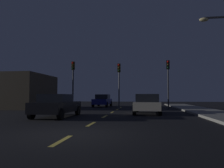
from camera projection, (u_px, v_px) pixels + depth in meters
ground_plane at (106, 116)px, 14.40m from camera, size 80.00×80.00×0.00m
lane_stripe_nearest at (62, 141)px, 6.29m from camera, size 0.16×1.60×0.01m
lane_stripe_second at (91, 124)px, 10.05m from camera, size 0.16×1.60×0.01m
lane_stripe_third at (105, 117)px, 13.81m from camera, size 0.16×1.60×0.01m
lane_stripe_fourth at (112, 112)px, 17.57m from camera, size 0.16×1.60×0.01m
lane_stripe_fifth at (117, 109)px, 21.33m from camera, size 0.16×1.60×0.01m
lane_stripe_sixth at (121, 107)px, 25.09m from camera, size 0.16×1.60×0.01m
traffic_signal_left at (73, 76)px, 23.19m from camera, size 0.32×0.38×5.07m
traffic_signal_center at (119, 77)px, 22.53m from camera, size 0.32×0.38×4.74m
traffic_signal_right at (168, 75)px, 21.88m from camera, size 0.32×0.38×4.97m
car_stopped_ahead at (148, 104)px, 16.10m from camera, size 2.16×4.07×1.47m
car_adjacent_lane at (57, 105)px, 13.49m from camera, size 1.99×4.28×1.43m
car_oncoming_far at (103, 100)px, 27.27m from camera, size 2.01×4.22×1.55m
storefront_left at (20, 91)px, 23.85m from camera, size 5.89×6.87×3.69m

